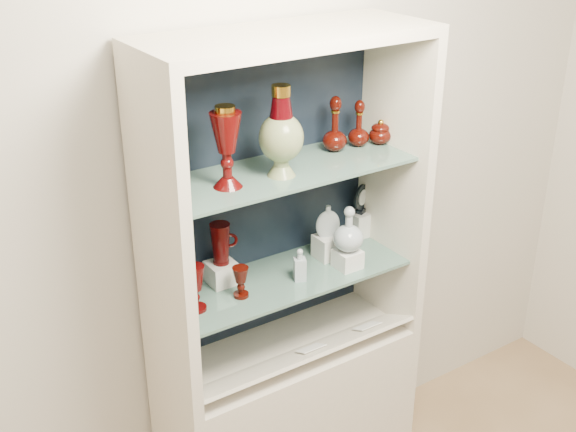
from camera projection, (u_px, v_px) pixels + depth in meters
wall_back at (255, 170)px, 2.65m from camera, size 3.50×0.02×2.80m
cabinet_base at (288, 423)px, 2.91m from camera, size 1.00×0.40×0.75m
cabinet_back_panel at (260, 192)px, 2.66m from camera, size 0.98×0.02×1.15m
cabinet_side_left at (161, 244)px, 2.27m from camera, size 0.04×0.40×1.15m
cabinet_side_right at (393, 181)px, 2.75m from camera, size 0.04×0.40×1.15m
cabinet_top_cap at (288, 37)px, 2.26m from camera, size 1.00×0.40×0.04m
shelf_lower at (285, 277)px, 2.65m from camera, size 0.92×0.34×0.01m
shelf_upper at (285, 171)px, 2.47m from camera, size 0.92×0.34×0.01m
label_ledge at (304, 354)px, 2.66m from camera, size 0.92×0.17×0.09m
label_card_0 at (311, 348)px, 2.67m from camera, size 0.10×0.06×0.03m
label_card_1 at (367, 326)px, 2.80m from camera, size 0.10×0.06×0.03m
pedestal_lamp_left at (171, 160)px, 2.17m from camera, size 0.10×0.10×0.27m
pedestal_lamp_right at (226, 147)px, 2.27m from camera, size 0.13×0.13×0.27m
enamel_urn at (281, 131)px, 2.35m from camera, size 0.20×0.20×0.31m
ruby_decanter_a at (335, 121)px, 2.58m from camera, size 0.11×0.11×0.23m
ruby_decanter_b at (359, 122)px, 2.64m from camera, size 0.10×0.10×0.18m
lidded_bowl at (380, 131)px, 2.68m from camera, size 0.09×0.09×0.10m
cobalt_goblet at (173, 288)px, 2.39m from camera, size 0.08×0.08×0.17m
ruby_goblet_tall at (195, 288)px, 2.40m from camera, size 0.09×0.09×0.17m
ruby_goblet_small at (241, 282)px, 2.49m from camera, size 0.08×0.08×0.11m
riser_ruby_pitcher at (222, 273)px, 2.58m from camera, size 0.10×0.10×0.08m
ruby_pitcher at (220, 244)px, 2.53m from camera, size 0.13×0.10×0.15m
clear_square_bottle at (300, 264)px, 2.59m from camera, size 0.06×0.06×0.12m
riser_flat_flask at (327, 247)px, 2.76m from camera, size 0.09×0.09×0.09m
flat_flask at (328, 221)px, 2.71m from camera, size 0.10×0.07×0.13m
riser_clear_round_decanter at (348, 259)px, 2.69m from camera, size 0.09×0.09×0.07m
clear_round_decanter at (349, 230)px, 2.64m from camera, size 0.13×0.13×0.17m
riser_cameo_medallion at (360, 224)px, 2.93m from camera, size 0.08×0.08×0.10m
cameo_medallion at (361, 198)px, 2.88m from camera, size 0.11×0.08×0.13m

